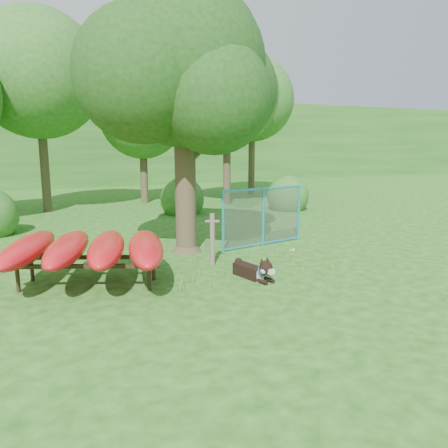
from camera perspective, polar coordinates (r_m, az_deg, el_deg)
name	(u,v)px	position (r m, az deg, el deg)	size (l,w,h in m)	color
ground	(240,281)	(9.30, 2.07, -7.39)	(80.00, 80.00, 0.00)	#1A5210
oak_tree	(182,74)	(11.62, -5.54, 18.90)	(5.53, 4.85, 6.84)	#3B3020
wooden_post	(212,238)	(10.33, -1.53, -1.81)	(0.33, 0.19, 1.24)	brown
kayak_rack	(87,249)	(9.17, -17.45, -3.09)	(3.63, 3.93, 1.01)	black
husky_dog	(255,270)	(9.35, 4.05, -6.05)	(0.50, 1.24, 0.55)	black
fence_section	(263,216)	(12.34, 5.14, 0.99)	(2.80, 0.53, 2.75)	#289FBC
wildflower_clump	(292,251)	(11.06, 8.93, -3.47)	(0.12, 0.12, 0.26)	#4F922F
bg_tree_b	(38,74)	(20.07, -23.15, 17.56)	(5.20, 5.20, 8.22)	#3B3020
bg_tree_c	(142,117)	(21.62, -10.65, 13.62)	(4.00, 4.00, 6.12)	#3B3020
bg_tree_d	(227,95)	(21.04, 0.39, 16.56)	(4.80, 4.80, 7.50)	#3B3020
bg_tree_e	(252,100)	(25.08, 3.71, 15.89)	(4.60, 4.60, 7.55)	#3B3020
shrub_right	(287,210)	(19.27, 8.29, 1.85)	(1.80, 1.80, 1.80)	#265F1E
shrub_mid	(183,213)	(18.14, -5.43, 1.38)	(1.80, 1.80, 1.80)	#265F1E
wooded_hillside	(73,142)	(36.08, -19.18, 10.13)	(80.00, 12.00, 6.00)	#265F1E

